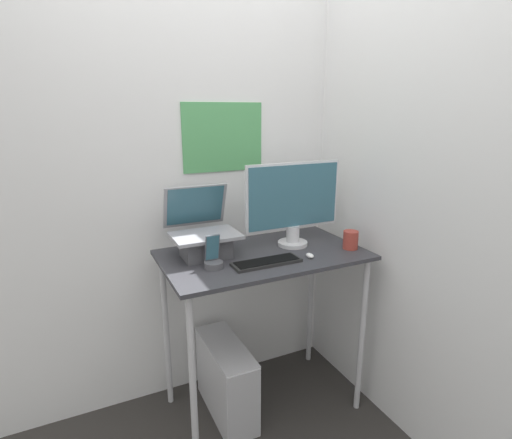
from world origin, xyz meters
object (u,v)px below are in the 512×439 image
at_px(cell_phone, 213,260).
at_px(keyboard, 267,262).
at_px(mouse, 310,256).
at_px(laptop, 204,238).
at_px(monitor, 293,204).
at_px(computer_tower, 226,379).

bearing_deg(cell_phone, keyboard, -14.78).
bearing_deg(cell_phone, mouse, -10.18).
bearing_deg(mouse, laptop, 150.84).
bearing_deg(keyboard, cell_phone, 165.22).
height_order(monitor, computer_tower, monitor).
xyz_separation_m(keyboard, computer_tower, (-0.15, 0.17, -0.70)).
height_order(laptop, monitor, monitor).
xyz_separation_m(mouse, computer_tower, (-0.38, 0.19, -0.71)).
distance_m(laptop, monitor, 0.49).
distance_m(cell_phone, computer_tower, 0.75).
relative_size(laptop, cell_phone, 2.14).
distance_m(laptop, mouse, 0.52).
relative_size(mouse, cell_phone, 0.32).
relative_size(laptop, computer_tower, 0.69).
bearing_deg(monitor, laptop, 173.91).
bearing_deg(computer_tower, cell_phone, -130.12).
bearing_deg(computer_tower, keyboard, -48.79).
height_order(monitor, cell_phone, monitor).
bearing_deg(monitor, keyboard, -143.67).
height_order(laptop, computer_tower, laptop).
relative_size(monitor, keyboard, 1.63).
xyz_separation_m(laptop, keyboard, (0.23, -0.23, -0.08)).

